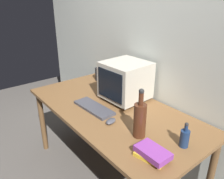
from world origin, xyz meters
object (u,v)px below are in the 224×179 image
at_px(bottle_tall, 140,119).
at_px(metal_canister, 99,74).
at_px(crt_monitor, 125,81).
at_px(computer_mouse, 111,121).
at_px(book_stack, 153,153).
at_px(keyboard, 94,108).
at_px(bottle_short, 185,138).

distance_m(bottle_tall, metal_canister, 1.17).
bearing_deg(crt_monitor, computer_mouse, -55.84).
height_order(book_stack, metal_canister, metal_canister).
relative_size(crt_monitor, keyboard, 0.96).
relative_size(keyboard, computer_mouse, 4.20).
xyz_separation_m(crt_monitor, book_stack, (0.73, -0.41, -0.16)).
distance_m(crt_monitor, bottle_tall, 0.60).
bearing_deg(keyboard, crt_monitor, 82.58).
xyz_separation_m(crt_monitor, bottle_tall, (0.51, -0.32, -0.05)).
bearing_deg(bottle_tall, computer_mouse, -168.06).
distance_m(book_stack, metal_canister, 1.40).
bearing_deg(bottle_short, crt_monitor, 168.13).
relative_size(book_stack, metal_canister, 1.52).
xyz_separation_m(computer_mouse, metal_canister, (-0.83, 0.48, 0.06)).
bearing_deg(computer_mouse, metal_canister, 135.55).
relative_size(keyboard, metal_canister, 2.80).
height_order(keyboard, bottle_short, bottle_short).
height_order(computer_mouse, book_stack, book_stack).
relative_size(crt_monitor, bottle_tall, 1.09).
bearing_deg(metal_canister, bottle_short, -11.25).
bearing_deg(metal_canister, crt_monitor, -10.40).
relative_size(keyboard, book_stack, 1.84).
distance_m(keyboard, bottle_short, 0.83).
bearing_deg(metal_canister, computer_mouse, -29.83).
bearing_deg(bottle_short, book_stack, -102.21).
xyz_separation_m(keyboard, book_stack, (0.75, -0.07, 0.02)).
bearing_deg(book_stack, metal_canister, 158.32).
bearing_deg(keyboard, bottle_tall, 0.08).
bearing_deg(computer_mouse, book_stack, -19.74).
bearing_deg(computer_mouse, bottle_short, 6.69).
xyz_separation_m(book_stack, metal_canister, (-1.30, 0.52, 0.04)).
distance_m(keyboard, metal_canister, 0.71).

